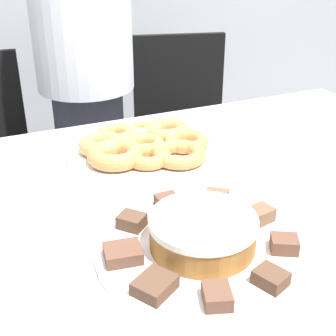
{
  "coord_description": "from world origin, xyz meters",
  "views": [
    {
      "loc": [
        -0.32,
        -0.76,
        1.25
      ],
      "look_at": [
        0.02,
        0.02,
        0.83
      ],
      "focal_mm": 50.0,
      "sensor_mm": 36.0,
      "label": 1
    }
  ],
  "objects_px": {
    "person_standing": "(85,73)",
    "plate_donuts": "(144,152)",
    "office_chair_right": "(184,149)",
    "frosted_cake": "(203,232)",
    "plate_cake": "(202,248)"
  },
  "relations": [
    {
      "from": "person_standing",
      "to": "plate_donuts",
      "type": "height_order",
      "value": "person_standing"
    },
    {
      "from": "person_standing",
      "to": "plate_donuts",
      "type": "xyz_separation_m",
      "value": [
        -0.01,
        -0.59,
        -0.05
      ]
    },
    {
      "from": "office_chair_right",
      "to": "frosted_cake",
      "type": "relative_size",
      "value": 4.77
    },
    {
      "from": "person_standing",
      "to": "frosted_cake",
      "type": "relative_size",
      "value": 8.51
    },
    {
      "from": "plate_cake",
      "to": "plate_donuts",
      "type": "bearing_deg",
      "value": 82.83
    },
    {
      "from": "person_standing",
      "to": "office_chair_right",
      "type": "distance_m",
      "value": 0.6
    },
    {
      "from": "office_chair_right",
      "to": "frosted_cake",
      "type": "xyz_separation_m",
      "value": [
        -0.5,
        -1.1,
        0.4
      ]
    },
    {
      "from": "office_chair_right",
      "to": "plate_cake",
      "type": "distance_m",
      "value": 1.26
    },
    {
      "from": "plate_cake",
      "to": "plate_donuts",
      "type": "height_order",
      "value": "same"
    },
    {
      "from": "office_chair_right",
      "to": "person_standing",
      "type": "bearing_deg",
      "value": -152.25
    },
    {
      "from": "office_chair_right",
      "to": "frosted_cake",
      "type": "distance_m",
      "value": 1.27
    },
    {
      "from": "frosted_cake",
      "to": "plate_cake",
      "type": "bearing_deg",
      "value": -91.79
    },
    {
      "from": "office_chair_right",
      "to": "frosted_cake",
      "type": "bearing_deg",
      "value": -99.93
    },
    {
      "from": "plate_cake",
      "to": "frosted_cake",
      "type": "xyz_separation_m",
      "value": [
        0.0,
        0.0,
        0.03
      ]
    },
    {
      "from": "person_standing",
      "to": "frosted_cake",
      "type": "height_order",
      "value": "person_standing"
    }
  ]
}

